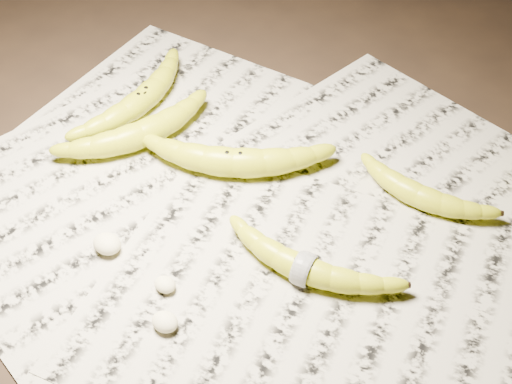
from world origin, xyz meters
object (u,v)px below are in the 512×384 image
Objects in this scene: banana_taped at (304,267)px; banana_left_b at (141,132)px; banana_center at (234,160)px; banana_upper_a at (419,194)px; banana_left_a at (142,98)px.

banana_left_b is at bearing 159.97° from banana_taped.
banana_upper_a is (0.23, 0.09, -0.00)m from banana_center.
banana_left_a is at bearing 152.81° from banana_taped.
banana_center is 1.13× the size of banana_taped.
banana_taped is at bearing -59.30° from banana_center.
banana_center is 0.25m from banana_upper_a.
banana_taped reaches higher than banana_upper_a.
banana_center is 0.20m from banana_taped.
banana_left_a is 0.95× the size of banana_center.
banana_left_b reaches higher than banana_left_a.
banana_left_b is 0.90× the size of banana_center.
banana_left_b is (0.05, -0.06, 0.00)m from banana_left_a.
banana_upper_a is (0.37, 0.11, -0.00)m from banana_left_b.
banana_center is (0.14, 0.03, 0.00)m from banana_left_b.
banana_center reaches higher than banana_upper_a.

